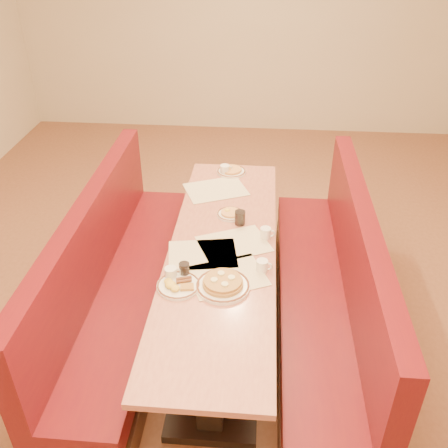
# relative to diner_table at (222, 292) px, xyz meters

# --- Properties ---
(ground) EXTENTS (8.00, 8.00, 0.00)m
(ground) POSITION_rel_diner_table_xyz_m (0.00, 0.00, -0.37)
(ground) COLOR #9E6647
(ground) RESTS_ON ground
(room_envelope) EXTENTS (6.04, 8.04, 2.82)m
(room_envelope) POSITION_rel_diner_table_xyz_m (0.00, 0.00, 1.56)
(room_envelope) COLOR beige
(room_envelope) RESTS_ON ground
(diner_table) EXTENTS (0.70, 2.50, 0.75)m
(diner_table) POSITION_rel_diner_table_xyz_m (0.00, 0.00, 0.00)
(diner_table) COLOR black
(diner_table) RESTS_ON ground
(booth_left) EXTENTS (0.55, 2.50, 1.05)m
(booth_left) POSITION_rel_diner_table_xyz_m (-0.73, 0.00, -0.01)
(booth_left) COLOR #4C3326
(booth_left) RESTS_ON ground
(booth_right) EXTENTS (0.55, 2.50, 1.05)m
(booth_right) POSITION_rel_diner_table_xyz_m (0.73, 0.00, -0.01)
(booth_right) COLOR #4C3326
(booth_right) RESTS_ON ground
(placemat_near_left) EXTENTS (0.48, 0.40, 0.00)m
(placemat_near_left) POSITION_rel_diner_table_xyz_m (-0.12, -0.08, 0.38)
(placemat_near_left) COLOR beige
(placemat_near_left) RESTS_ON diner_table
(placemat_near_right) EXTENTS (0.55, 0.49, 0.00)m
(placemat_near_right) POSITION_rel_diner_table_xyz_m (0.06, -0.29, 0.38)
(placemat_near_right) COLOR beige
(placemat_near_right) RESTS_ON diner_table
(placemat_far_left) EXTENTS (0.56, 0.50, 0.00)m
(placemat_far_left) POSITION_rel_diner_table_xyz_m (-0.12, 0.79, 0.38)
(placemat_far_left) COLOR beige
(placemat_far_left) RESTS_ON diner_table
(placemat_far_right) EXTENTS (0.54, 0.49, 0.00)m
(placemat_far_right) POSITION_rel_diner_table_xyz_m (0.07, 0.05, 0.38)
(placemat_far_right) COLOR beige
(placemat_far_right) RESTS_ON diner_table
(pancake_plate) EXTENTS (0.32, 0.32, 0.07)m
(pancake_plate) POSITION_rel_diner_table_xyz_m (0.04, -0.40, 0.40)
(pancake_plate) COLOR white
(pancake_plate) RESTS_ON diner_table
(eggs_plate) EXTENTS (0.26, 0.26, 0.05)m
(eggs_plate) POSITION_rel_diner_table_xyz_m (-0.23, -0.41, 0.39)
(eggs_plate) COLOR white
(eggs_plate) RESTS_ON diner_table
(extra_plate_mid) EXTENTS (0.20, 0.20, 0.04)m
(extra_plate_mid) POSITION_rel_diner_table_xyz_m (0.02, 0.42, 0.39)
(extra_plate_mid) COLOR white
(extra_plate_mid) RESTS_ON diner_table
(extra_plate_far) EXTENTS (0.25, 0.25, 0.05)m
(extra_plate_far) POSITION_rel_diner_table_xyz_m (-0.02, 1.10, 0.39)
(extra_plate_far) COLOR white
(extra_plate_far) RESTS_ON diner_table
(coffee_mug_a) EXTENTS (0.10, 0.07, 0.08)m
(coffee_mug_a) POSITION_rel_diner_table_xyz_m (0.27, -0.22, 0.42)
(coffee_mug_a) COLOR white
(coffee_mug_a) RESTS_ON diner_table
(coffee_mug_b) EXTENTS (0.10, 0.07, 0.08)m
(coffee_mug_b) POSITION_rel_diner_table_xyz_m (-0.28, -0.34, 0.42)
(coffee_mug_b) COLOR white
(coffee_mug_b) RESTS_ON diner_table
(coffee_mug_c) EXTENTS (0.10, 0.07, 0.08)m
(coffee_mug_c) POSITION_rel_diner_table_xyz_m (0.28, 0.15, 0.42)
(coffee_mug_c) COLOR white
(coffee_mug_c) RESTS_ON diner_table
(coffee_mug_d) EXTENTS (0.11, 0.08, 0.08)m
(coffee_mug_d) POSITION_rel_diner_table_xyz_m (-0.07, 1.07, 0.42)
(coffee_mug_d) COLOR white
(coffee_mug_d) RESTS_ON diner_table
(soda_tumbler_near) EXTENTS (0.06, 0.06, 0.09)m
(soda_tumbler_near) POSITION_rel_diner_table_xyz_m (-0.20, -0.30, 0.42)
(soda_tumbler_near) COLOR black
(soda_tumbler_near) RESTS_ON diner_table
(soda_tumbler_mid) EXTENTS (0.07, 0.07, 0.10)m
(soda_tumbler_mid) POSITION_rel_diner_table_xyz_m (0.10, 0.31, 0.43)
(soda_tumbler_mid) COLOR black
(soda_tumbler_mid) RESTS_ON diner_table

